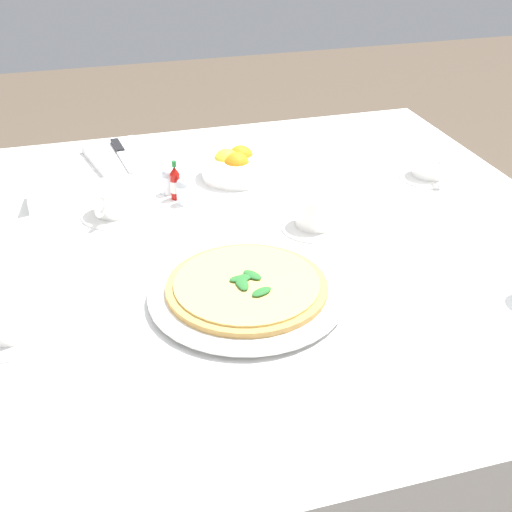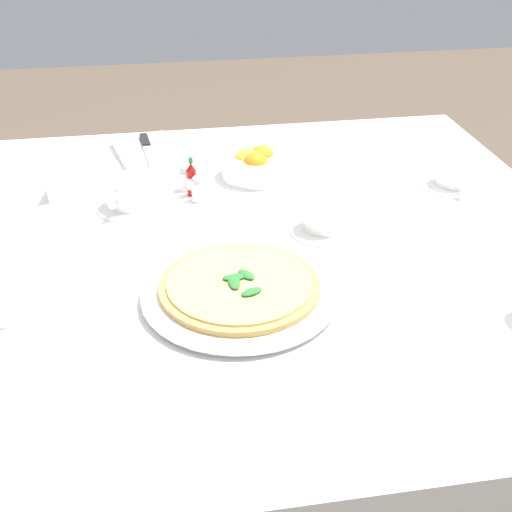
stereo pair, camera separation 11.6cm
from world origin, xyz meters
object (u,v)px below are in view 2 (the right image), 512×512
at_px(pizza, 240,285).
at_px(dinner_knife, 148,149).
at_px(coffee_cup_center_back, 325,217).
at_px(citrus_bowl, 255,165).
at_px(salt_shaker, 198,189).
at_px(pepper_shaker, 186,179).
at_px(napkin_folded, 148,154).
at_px(menu_card, 53,181).
at_px(hot_sauce_bottle, 192,180).
at_px(coffee_cup_near_left, 2,301).
at_px(pizza_plate, 240,292).
at_px(coffee_cup_right_edge, 128,195).
at_px(coffee_cup_near_right, 455,174).

bearing_deg(pizza, dinner_knife, -168.20).
height_order(coffee_cup_center_back, citrus_bowl, same).
bearing_deg(salt_shaker, pepper_shaker, -160.35).
distance_m(napkin_folded, pepper_shaker, 0.20).
distance_m(napkin_folded, menu_card, 0.26).
relative_size(hot_sauce_bottle, pepper_shaker, 1.48).
height_order(napkin_folded, pepper_shaker, pepper_shaker).
height_order(pizza, pepper_shaker, pepper_shaker).
xyz_separation_m(coffee_cup_near_left, napkin_folded, (-0.60, 0.24, -0.02)).
bearing_deg(pizza_plate, coffee_cup_near_left, -90.81).
xyz_separation_m(hot_sauce_bottle, menu_card, (-0.05, -0.28, -0.00)).
distance_m(napkin_folded, salt_shaker, 0.26).
xyz_separation_m(pizza_plate, coffee_cup_right_edge, (-0.35, -0.17, 0.02)).
relative_size(pizza_plate, napkin_folded, 1.30).
height_order(dinner_knife, menu_card, menu_card).
distance_m(pizza, coffee_cup_near_right, 0.61).
bearing_deg(napkin_folded, salt_shaker, 8.88).
xyz_separation_m(citrus_bowl, pepper_shaker, (0.04, -0.16, -0.00)).
xyz_separation_m(pizza, salt_shaker, (-0.36, -0.03, 0.00)).
relative_size(coffee_cup_near_left, hot_sauce_bottle, 1.60).
bearing_deg(hot_sauce_bottle, salt_shaker, 19.65).
bearing_deg(hot_sauce_bottle, coffee_cup_near_right, 84.82).
distance_m(pepper_shaker, menu_card, 0.27).
bearing_deg(coffee_cup_near_right, citrus_bowl, -106.50).
relative_size(coffee_cup_center_back, hot_sauce_bottle, 1.57).
bearing_deg(napkin_folded, pizza_plate, -0.47).
distance_m(coffee_cup_center_back, napkin_folded, 0.52).
xyz_separation_m(coffee_cup_near_right, napkin_folded, (-0.27, -0.64, -0.02)).
bearing_deg(citrus_bowl, menu_card, -87.24).
xyz_separation_m(coffee_cup_right_edge, coffee_cup_near_left, (0.35, -0.19, 0.00)).
bearing_deg(salt_shaker, menu_card, -104.91).
height_order(pizza, salt_shaker, salt_shaker).
relative_size(coffee_cup_right_edge, pepper_shaker, 2.31).
bearing_deg(salt_shaker, pizza, 5.12).
xyz_separation_m(pizza, coffee_cup_near_left, (-0.01, -0.36, 0.01)).
relative_size(pizza_plate, coffee_cup_near_right, 2.37).
distance_m(pizza, menu_card, 0.55).
xyz_separation_m(coffee_cup_near_left, pepper_shaker, (-0.41, 0.31, -0.01)).
relative_size(pizza, salt_shaker, 4.57).
relative_size(salt_shaker, menu_card, 0.63).
distance_m(napkin_folded, citrus_bowl, 0.27).
bearing_deg(dinner_knife, pizza, 5.83).
bearing_deg(citrus_bowl, coffee_cup_center_back, 17.95).
distance_m(pizza_plate, menu_card, 0.55).
xyz_separation_m(citrus_bowl, salt_shaker, (0.10, -0.14, -0.00)).
bearing_deg(pizza, coffee_cup_near_left, -90.82).
bearing_deg(napkin_folded, dinner_knife, -6.27).
relative_size(coffee_cup_center_back, pepper_shaker, 2.31).
xyz_separation_m(pizza, citrus_bowl, (-0.46, 0.10, 0.00)).
xyz_separation_m(coffee_cup_near_right, salt_shaker, (-0.02, -0.54, -0.00)).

